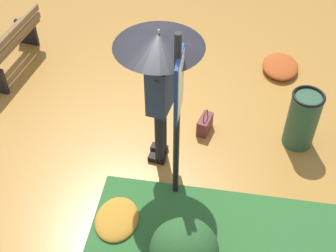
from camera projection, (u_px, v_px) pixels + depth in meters
name	position (u px, v px, depth m)	size (l,w,h in m)	color
ground_plane	(156.00, 141.00, 6.34)	(18.00, 18.00, 0.00)	#B27A33
person_with_umbrella	(159.00, 65.00, 5.00)	(0.96, 0.96, 2.04)	black
info_sign_post	(178.00, 105.00, 4.70)	(0.44, 0.07, 2.30)	black
handbag	(205.00, 124.00, 6.39)	(0.33, 0.21, 0.37)	brown
park_bench	(12.00, 45.00, 7.24)	(1.40, 0.55, 0.75)	black
trash_bin	(303.00, 119.00, 6.03)	(0.42, 0.42, 0.83)	#2D5138
leaf_pile_near_person	(280.00, 66.00, 7.39)	(0.70, 0.56, 0.15)	#B74C1E
leaf_pile_far_path	(117.00, 219.00, 5.36)	(0.62, 0.50, 0.14)	#C68428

